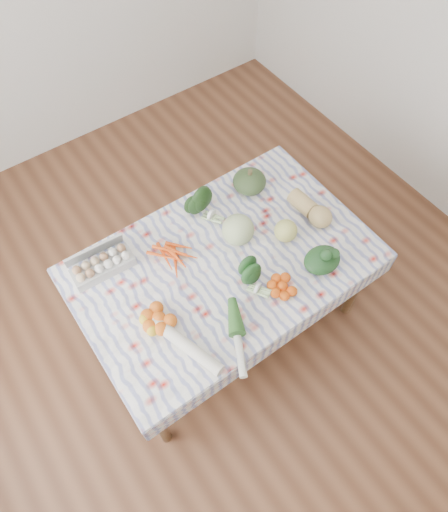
{
  "coord_description": "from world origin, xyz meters",
  "views": [
    {
      "loc": [
        -0.78,
        -1.1,
        2.93
      ],
      "look_at": [
        0.0,
        0.0,
        0.82
      ],
      "focal_mm": 32.0,
      "sensor_mm": 36.0,
      "label": 1
    }
  ],
  "objects": [
    {
      "name": "egg_carton",
      "position": [
        -0.57,
        0.34,
        0.81
      ],
      "size": [
        0.35,
        0.15,
        0.09
      ],
      "primitive_type": "cube",
      "rotation": [
        0.0,
        0.0,
        -0.05
      ],
      "color": "#AFAFAA",
      "rests_on": "tablecloth"
    },
    {
      "name": "orange_cluster",
      "position": [
        -0.48,
        -0.1,
        0.8
      ],
      "size": [
        0.28,
        0.28,
        0.08
      ],
      "primitive_type": "cube",
      "rotation": [
        0.0,
        0.0,
        0.19
      ],
      "color": "orange",
      "rests_on": "tablecloth"
    },
    {
      "name": "leek",
      "position": [
        -0.21,
        -0.42,
        0.78
      ],
      "size": [
        0.23,
        0.37,
        0.04
      ],
      "primitive_type": "cylinder",
      "rotation": [
        1.57,
        0.0,
        -0.49
      ],
      "color": "silver",
      "rests_on": "tablecloth"
    },
    {
      "name": "kabocha_squash",
      "position": [
        0.44,
        0.35,
        0.83
      ],
      "size": [
        0.21,
        0.21,
        0.13
      ],
      "primitive_type": "ellipsoid",
      "rotation": [
        0.0,
        0.0,
        0.03
      ],
      "color": "#334924",
      "rests_on": "tablecloth"
    },
    {
      "name": "mandarin_cluster",
      "position": [
        0.16,
        -0.32,
        0.79
      ],
      "size": [
        0.24,
        0.24,
        0.06
      ],
      "primitive_type": "cube",
      "rotation": [
        0.0,
        0.0,
        -0.28
      ],
      "color": "#EB560F",
      "rests_on": "tablecloth"
    },
    {
      "name": "carrot_bunch",
      "position": [
        -0.22,
        0.18,
        0.78
      ],
      "size": [
        0.24,
        0.22,
        0.04
      ],
      "primitive_type": "cube",
      "rotation": [
        0.0,
        0.0,
        0.04
      ],
      "color": "#F75314",
      "rests_on": "tablecloth"
    },
    {
      "name": "dining_table",
      "position": [
        0.0,
        0.0,
        0.68
      ],
      "size": [
        1.6,
        1.0,
        0.75
      ],
      "color": "brown",
      "rests_on": "ground"
    },
    {
      "name": "broccoli",
      "position": [
        0.01,
        -0.21,
        0.82
      ],
      "size": [
        0.21,
        0.21,
        0.12
      ],
      "primitive_type": "ellipsoid",
      "rotation": [
        0.0,
        0.0,
        0.44
      ],
      "color": "#1D481C",
      "rests_on": "tablecloth"
    },
    {
      "name": "butternut_squash",
      "position": [
        0.61,
        -0.03,
        0.83
      ],
      "size": [
        0.15,
        0.3,
        0.13
      ],
      "primitive_type": "ellipsoid",
      "rotation": [
        0.0,
        0.0,
        0.07
      ],
      "color": "tan",
      "rests_on": "tablecloth"
    },
    {
      "name": "kale_bunch",
      "position": [
        0.09,
        0.34,
        0.84
      ],
      "size": [
        0.23,
        0.22,
        0.16
      ],
      "primitive_type": "ellipsoid",
      "rotation": [
        0.0,
        0.0,
        0.41
      ],
      "color": "#183311",
      "rests_on": "tablecloth"
    },
    {
      "name": "daikon",
      "position": [
        -0.45,
        -0.31,
        0.79
      ],
      "size": [
        0.19,
        0.45,
        0.06
      ],
      "primitive_type": "cylinder",
      "rotation": [
        1.57,
        0.0,
        0.3
      ],
      "color": "silver",
      "rests_on": "tablecloth"
    },
    {
      "name": "grapefruit",
      "position": [
        0.38,
        -0.07,
        0.83
      ],
      "size": [
        0.16,
        0.16,
        0.13
      ],
      "primitive_type": "sphere",
      "rotation": [
        0.0,
        0.0,
        0.29
      ],
      "color": "#CBCB62",
      "rests_on": "tablecloth"
    },
    {
      "name": "ground",
      "position": [
        0.0,
        0.0,
        0.0
      ],
      "size": [
        4.5,
        4.5,
        0.0
      ],
      "primitive_type": "plane",
      "color": "brown",
      "rests_on": "ground"
    },
    {
      "name": "tablecloth",
      "position": [
        0.0,
        0.0,
        0.76
      ],
      "size": [
        1.66,
        1.06,
        0.01
      ],
      "primitive_type": "cube",
      "color": "white",
      "rests_on": "dining_table"
    },
    {
      "name": "spinach_bag",
      "position": [
        0.43,
        -0.33,
        0.81
      ],
      "size": [
        0.27,
        0.24,
        0.1
      ],
      "primitive_type": "ellipsoid",
      "rotation": [
        0.0,
        0.0,
        0.39
      ],
      "color": "#153316",
      "rests_on": "tablecloth"
    },
    {
      "name": "cabbage",
      "position": [
        0.15,
        0.08,
        0.85
      ],
      "size": [
        0.23,
        0.23,
        0.18
      ],
      "primitive_type": "sphere",
      "rotation": [
        0.0,
        0.0,
        -0.3
      ],
      "color": "#B0C384",
      "rests_on": "tablecloth"
    }
  ]
}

